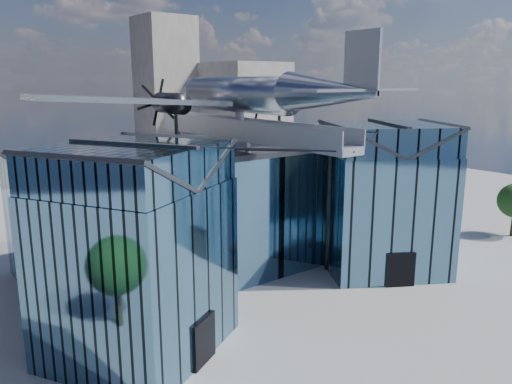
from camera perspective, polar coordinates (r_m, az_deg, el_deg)
ground_plane at (r=36.39m, az=1.95°, el=-11.69°), size 120.00×120.00×0.00m
museum at (r=38.99m, az=-3.40°, el=-1.40°), size 32.88×24.50×17.60m
bg_towers at (r=79.53m, az=-20.98°, el=8.26°), size 77.00×24.50×26.00m
tree_side_e at (r=58.77m, az=10.90°, el=1.10°), size 3.38×3.38×5.08m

